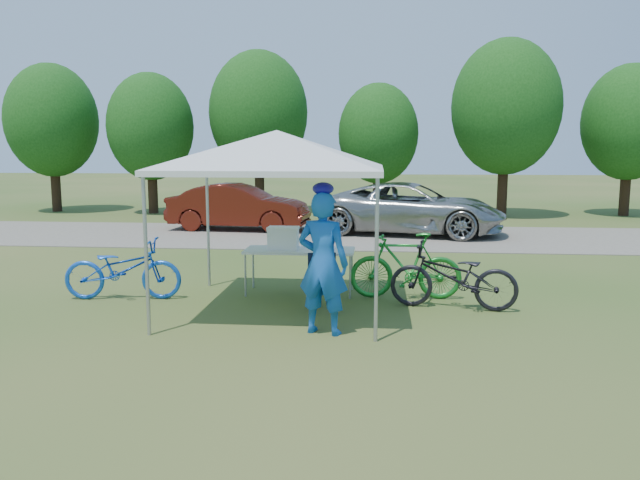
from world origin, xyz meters
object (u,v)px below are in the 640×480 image
object	(u,v)px
bike_blue	(123,269)
cooler	(283,238)
bike_dark	(453,277)
bike_green	(406,266)
minivan	(411,208)
folding_chair	(321,276)
sedan	(239,207)
cyclist	(323,263)
folding_table	(300,252)

from	to	relation	value
bike_blue	cooler	bearing A→B (deg)	-81.71
cooler	bike_dark	world-z (taller)	cooler
bike_green	minivan	distance (m)	7.82
folding_chair	bike_green	distance (m)	1.53
cooler	sedan	bearing A→B (deg)	107.83
bike_dark	sedan	bearing A→B (deg)	-139.46
cyclist	sedan	size ratio (longest dim) A/B	0.46
cyclist	bike_dark	size ratio (longest dim) A/B	0.98
folding_table	cooler	distance (m)	0.37
minivan	sedan	world-z (taller)	minivan
bike_blue	minivan	size ratio (longest dim) A/B	0.36
folding_chair	bike_dark	bearing A→B (deg)	-7.83
folding_table	folding_chair	distance (m)	1.11
cyclist	bike_green	bearing A→B (deg)	-104.33
bike_blue	bike_dark	xyz separation A→B (m)	(5.32, -0.16, 0.01)
minivan	folding_chair	bearing A→B (deg)	179.95
folding_table	minivan	world-z (taller)	minivan
folding_chair	bike_green	xyz separation A→B (m)	(1.33, 0.76, 0.05)
cyclist	folding_chair	bearing A→B (deg)	-68.33
folding_chair	cooler	distance (m)	1.32
bike_dark	minivan	bearing A→B (deg)	-169.17
minivan	bike_green	bearing A→B (deg)	-171.67
bike_green	sedan	xyz separation A→B (m)	(-4.64, 8.24, 0.16)
folding_chair	cyclist	distance (m)	1.39
folding_chair	cyclist	world-z (taller)	cyclist
folding_table	sedan	size ratio (longest dim) A/B	0.44
folding_chair	bike_blue	distance (m)	3.31
folding_table	bike_blue	world-z (taller)	bike_blue
bike_green	minivan	world-z (taller)	minivan
folding_table	bike_dark	distance (m)	2.63
cooler	bike_green	world-z (taller)	cooler
folding_table	bike_green	bearing A→B (deg)	-7.30
cooler	sedan	world-z (taller)	sedan
folding_chair	bike_green	bearing A→B (deg)	17.83
bike_blue	sedan	xyz separation A→B (m)	(-0.02, 8.70, 0.21)
folding_table	cooler	xyz separation A→B (m)	(-0.28, -0.00, 0.23)
folding_table	bike_dark	world-z (taller)	bike_dark
folding_chair	minivan	world-z (taller)	minivan
cooler	folding_table	bearing A→B (deg)	0.00
cyclist	bike_dark	bearing A→B (deg)	-126.84
folding_chair	folding_table	bearing A→B (deg)	102.59
bike_dark	sedan	distance (m)	10.34
bike_green	minivan	bearing A→B (deg)	176.12
folding_table	folding_chair	size ratio (longest dim) A/B	2.16
minivan	sedan	distance (m)	5.16
cyclist	bike_dark	distance (m)	2.42
folding_table	bike_dark	xyz separation A→B (m)	(2.48, -0.84, -0.21)
cooler	cyclist	bearing A→B (deg)	-69.04
bike_blue	folding_table	bearing A→B (deg)	-83.14
bike_green	minivan	xyz separation A→B (m)	(0.50, 7.80, 0.21)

